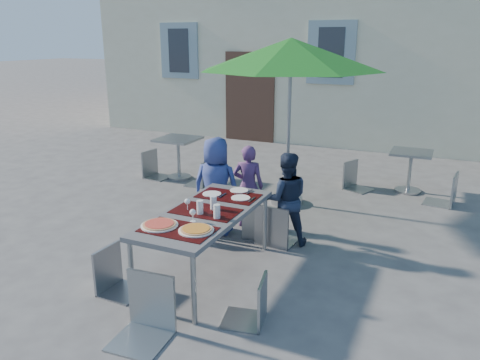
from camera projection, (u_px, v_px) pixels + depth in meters
The scene contains 22 objects.
ground at pixel (137, 299), 4.69m from camera, with size 90.00×90.00×0.00m, color #4A4A4D.
dining_table at pixel (206, 216), 4.97m from camera, with size 0.80×1.85×0.76m.
pizza_near_left at pixel (159, 225), 4.55m from camera, with size 0.36×0.36×0.03m.
pizza_near_right at pixel (196, 230), 4.44m from camera, with size 0.34×0.34×0.03m.
glassware at pixel (206, 207), 4.85m from camera, with size 0.46×0.46×0.15m.
place_settings at pixel (231, 194), 5.48m from camera, with size 0.63×0.47×0.01m.
child_0 at pixel (216, 186), 6.13m from camera, with size 0.64×0.41×1.30m, color navy.
child_1 at pixel (248, 186), 6.38m from camera, with size 0.42×0.28×1.15m, color #573369.
child_2 at pixel (286, 199), 5.81m from camera, with size 0.58×0.33×1.19m, color #1B253C.
chair_0 at pixel (191, 203), 5.99m from camera, with size 0.49×0.49×0.84m.
chair_1 at pixel (259, 201), 5.97m from camera, with size 0.42×0.43×0.89m.
chair_2 at pixel (275, 200), 5.76m from camera, with size 0.48×0.49×1.02m.
chair_3 at pixel (113, 244), 4.70m from camera, with size 0.42×0.41×0.90m.
chair_4 at pixel (253, 274), 4.17m from camera, with size 0.45×0.44×0.85m.
chair_5 at pixel (143, 271), 3.96m from camera, with size 0.50×0.50×1.05m.
patio_umbrella at pixel (291, 55), 6.77m from camera, with size 2.73×2.73×2.52m.
cafe_table_0 at pixel (178, 151), 8.61m from camera, with size 0.71×0.71×0.76m.
bg_chair_l_0 at pixel (153, 148), 8.67m from camera, with size 0.47×0.47×0.95m.
bg_chair_r_0 at pixel (202, 158), 8.18m from camera, with size 0.40×0.40×0.87m.
cafe_table_1 at pixel (410, 165), 7.85m from camera, with size 0.66×0.66×0.70m.
bg_chair_l_1 at pixel (356, 159), 8.00m from camera, with size 0.53×0.53×0.91m.
bg_chair_r_1 at pixel (450, 169), 7.19m from camera, with size 0.49×0.48×0.98m.
Camera 1 is at (2.66, -3.33, 2.51)m, focal length 35.00 mm.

